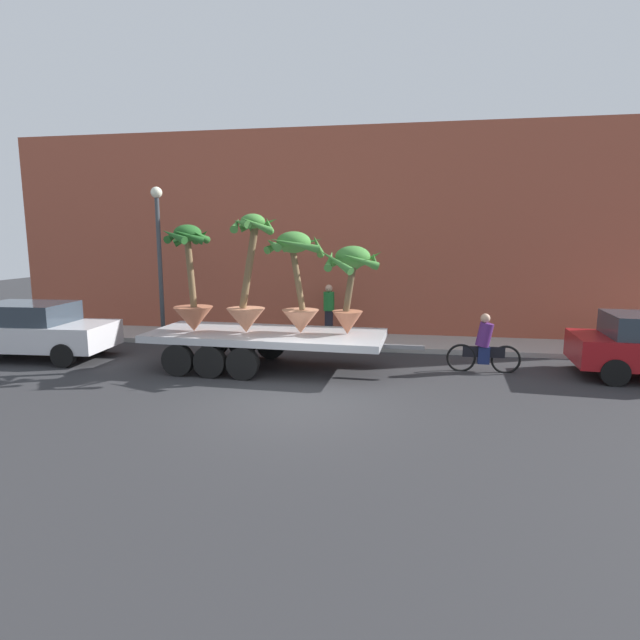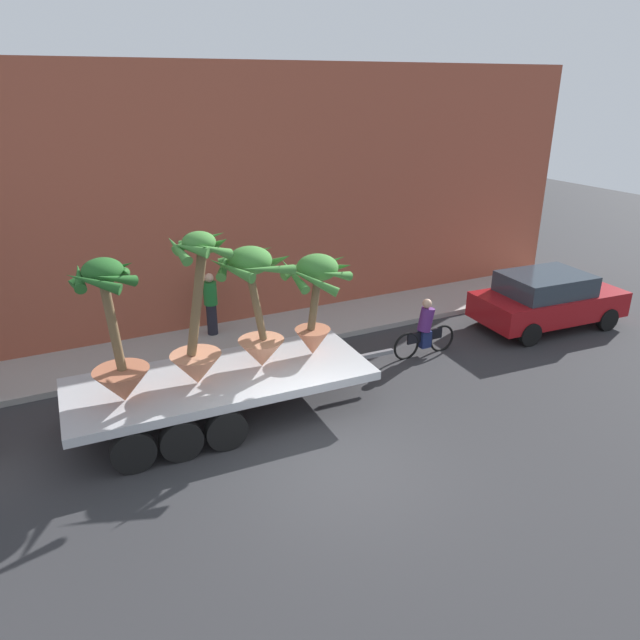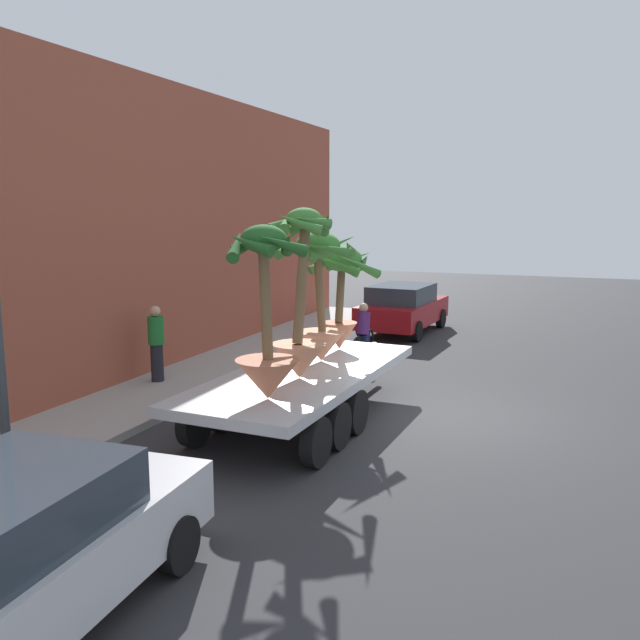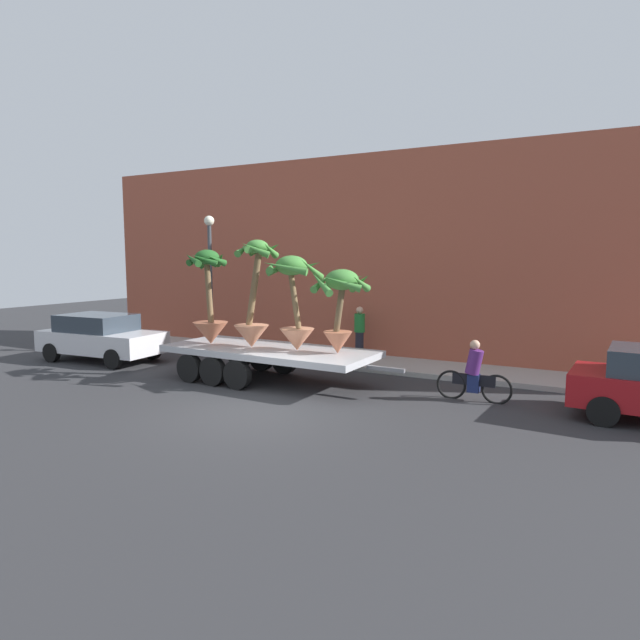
{
  "view_description": "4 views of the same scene",
  "coord_description": "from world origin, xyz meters",
  "px_view_note": "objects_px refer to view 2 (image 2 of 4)",
  "views": [
    {
      "loc": [
        2.29,
        -10.07,
        3.41
      ],
      "look_at": [
        0.01,
        2.79,
        1.29
      ],
      "focal_mm": 28.72,
      "sensor_mm": 36.0,
      "label": 1
    },
    {
      "loc": [
        -4.27,
        -7.87,
        6.46
      ],
      "look_at": [
        1.37,
        3.48,
        1.35
      ],
      "focal_mm": 33.04,
      "sensor_mm": 36.0,
      "label": 2
    },
    {
      "loc": [
        -12.31,
        -2.23,
        3.92
      ],
      "look_at": [
        0.53,
        2.96,
        1.63
      ],
      "focal_mm": 36.91,
      "sensor_mm": 36.0,
      "label": 3
    },
    {
      "loc": [
        6.9,
        -9.99,
        3.49
      ],
      "look_at": [
        -0.28,
        3.55,
        1.72
      ],
      "focal_mm": 30.24,
      "sensor_mm": 36.0,
      "label": 4
    }
  ],
  "objects_px": {
    "flatbed_trailer": "(209,387)",
    "potted_palm_rear": "(198,326)",
    "potted_palm_middle": "(256,305)",
    "parked_car": "(547,299)",
    "potted_palm_front": "(316,295)",
    "pedestrian_near_gate": "(211,303)",
    "cyclist": "(425,330)",
    "potted_palm_extra": "(116,344)"
  },
  "relations": [
    {
      "from": "flatbed_trailer",
      "to": "potted_palm_rear",
      "type": "relative_size",
      "value": 2.36
    },
    {
      "from": "flatbed_trailer",
      "to": "potted_palm_middle",
      "type": "distance_m",
      "value": 1.9
    },
    {
      "from": "parked_car",
      "to": "potted_palm_front",
      "type": "bearing_deg",
      "value": -175.37
    },
    {
      "from": "pedestrian_near_gate",
      "to": "cyclist",
      "type": "bearing_deg",
      "value": -36.6
    },
    {
      "from": "potted_palm_middle",
      "to": "potted_palm_front",
      "type": "distance_m",
      "value": 1.36
    },
    {
      "from": "flatbed_trailer",
      "to": "potted_palm_front",
      "type": "bearing_deg",
      "value": 1.58
    },
    {
      "from": "potted_palm_middle",
      "to": "flatbed_trailer",
      "type": "bearing_deg",
      "value": -179.77
    },
    {
      "from": "potted_palm_front",
      "to": "parked_car",
      "type": "distance_m",
      "value": 7.72
    },
    {
      "from": "potted_palm_front",
      "to": "pedestrian_near_gate",
      "type": "xyz_separation_m",
      "value": [
        -1.18,
        3.95,
        -1.3
      ]
    },
    {
      "from": "potted_palm_rear",
      "to": "pedestrian_near_gate",
      "type": "height_order",
      "value": "potted_palm_rear"
    },
    {
      "from": "flatbed_trailer",
      "to": "potted_palm_front",
      "type": "height_order",
      "value": "potted_palm_front"
    },
    {
      "from": "potted_palm_middle",
      "to": "potted_palm_front",
      "type": "bearing_deg",
      "value": 2.63
    },
    {
      "from": "potted_palm_rear",
      "to": "cyclist",
      "type": "bearing_deg",
      "value": 7.47
    },
    {
      "from": "flatbed_trailer",
      "to": "potted_palm_extra",
      "type": "height_order",
      "value": "potted_palm_extra"
    },
    {
      "from": "potted_palm_rear",
      "to": "potted_palm_middle",
      "type": "relative_size",
      "value": 1.17
    },
    {
      "from": "cyclist",
      "to": "flatbed_trailer",
      "type": "bearing_deg",
      "value": -173.63
    },
    {
      "from": "potted_palm_rear",
      "to": "parked_car",
      "type": "relative_size",
      "value": 0.7
    },
    {
      "from": "potted_palm_rear",
      "to": "potted_palm_extra",
      "type": "relative_size",
      "value": 1.09
    },
    {
      "from": "potted_palm_rear",
      "to": "parked_car",
      "type": "height_order",
      "value": "potted_palm_rear"
    },
    {
      "from": "potted_palm_middle",
      "to": "potted_palm_extra",
      "type": "bearing_deg",
      "value": -175.53
    },
    {
      "from": "potted_palm_middle",
      "to": "cyclist",
      "type": "bearing_deg",
      "value": 7.75
    },
    {
      "from": "potted_palm_middle",
      "to": "parked_car",
      "type": "height_order",
      "value": "potted_palm_middle"
    },
    {
      "from": "potted_palm_middle",
      "to": "parked_car",
      "type": "distance_m",
      "value": 9.06
    },
    {
      "from": "potted_palm_rear",
      "to": "potted_palm_middle",
      "type": "distance_m",
      "value": 1.25
    },
    {
      "from": "potted_palm_rear",
      "to": "potted_palm_extra",
      "type": "bearing_deg",
      "value": -177.12
    },
    {
      "from": "flatbed_trailer",
      "to": "potted_palm_rear",
      "type": "distance_m",
      "value": 1.43
    },
    {
      "from": "potted_palm_middle",
      "to": "pedestrian_near_gate",
      "type": "distance_m",
      "value": 4.22
    },
    {
      "from": "flatbed_trailer",
      "to": "cyclist",
      "type": "height_order",
      "value": "cyclist"
    },
    {
      "from": "potted_palm_middle",
      "to": "pedestrian_near_gate",
      "type": "bearing_deg",
      "value": 87.41
    },
    {
      "from": "parked_car",
      "to": "potted_palm_extra",
      "type": "bearing_deg",
      "value": -175.64
    },
    {
      "from": "parked_car",
      "to": "pedestrian_near_gate",
      "type": "height_order",
      "value": "pedestrian_near_gate"
    },
    {
      "from": "pedestrian_near_gate",
      "to": "potted_palm_rear",
      "type": "bearing_deg",
      "value": -108.87
    },
    {
      "from": "flatbed_trailer",
      "to": "pedestrian_near_gate",
      "type": "relative_size",
      "value": 4.16
    },
    {
      "from": "flatbed_trailer",
      "to": "parked_car",
      "type": "relative_size",
      "value": 1.65
    },
    {
      "from": "potted_palm_extra",
      "to": "parked_car",
      "type": "bearing_deg",
      "value": 4.36
    },
    {
      "from": "flatbed_trailer",
      "to": "potted_palm_extra",
      "type": "xyz_separation_m",
      "value": [
        -1.68,
        -0.21,
        1.36
      ]
    },
    {
      "from": "potted_palm_rear",
      "to": "potted_palm_extra",
      "type": "distance_m",
      "value": 1.52
    },
    {
      "from": "potted_palm_rear",
      "to": "potted_palm_front",
      "type": "xyz_separation_m",
      "value": [
        2.59,
        0.2,
        0.16
      ]
    },
    {
      "from": "potted_palm_front",
      "to": "potted_palm_middle",
      "type": "bearing_deg",
      "value": -177.37
    },
    {
      "from": "potted_palm_rear",
      "to": "cyclist",
      "type": "distance_m",
      "value": 6.19
    },
    {
      "from": "potted_palm_extra",
      "to": "cyclist",
      "type": "distance_m",
      "value": 7.66
    },
    {
      "from": "potted_palm_extra",
      "to": "pedestrian_near_gate",
      "type": "height_order",
      "value": "potted_palm_extra"
    }
  ]
}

